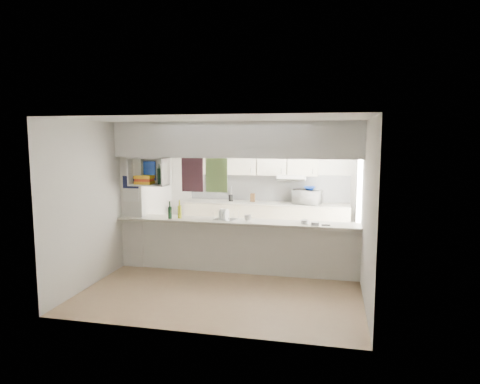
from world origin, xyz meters
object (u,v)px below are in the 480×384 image
(microwave, at_px, (307,197))
(bowl, at_px, (310,188))
(wine_bottles, at_px, (175,212))
(dish_rack, at_px, (226,215))

(microwave, height_order, bowl, bowl)
(wine_bottles, bearing_deg, bowl, 43.94)
(microwave, distance_m, bowl, 0.19)
(bowl, height_order, dish_rack, bowl)
(bowl, relative_size, wine_bottles, 0.79)
(microwave, xyz_separation_m, bowl, (0.04, 0.00, 0.19))
(bowl, height_order, wine_bottles, bowl)
(microwave, bearing_deg, dish_rack, 73.84)
(microwave, distance_m, dish_rack, 2.44)
(bowl, bearing_deg, dish_rack, -122.39)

